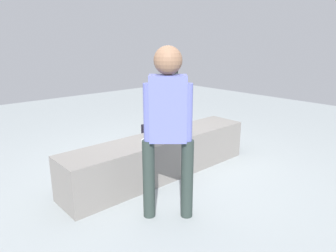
{
  "coord_description": "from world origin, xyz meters",
  "views": [
    {
      "loc": [
        -2.27,
        -2.66,
        1.61
      ],
      "look_at": [
        -0.23,
        -0.38,
        0.75
      ],
      "focal_mm": 32.59,
      "sensor_mm": 36.0,
      "label": 1
    }
  ],
  "objects_px": {
    "party_cup_red": "(90,177)",
    "gift_bag": "(186,140)",
    "handbag_black_leather": "(150,130)",
    "adult_standing": "(168,119)",
    "child_seated": "(169,118)",
    "water_bottle_near_gift": "(82,166)",
    "cake_box_white": "(135,148)",
    "cake_plate": "(151,139)"
  },
  "relations": [
    {
      "from": "child_seated",
      "to": "gift_bag",
      "type": "xyz_separation_m",
      "value": [
        0.82,
        0.51,
        -0.57
      ]
    },
    {
      "from": "gift_bag",
      "to": "party_cup_red",
      "type": "xyz_separation_m",
      "value": [
        -1.67,
        -0.06,
        -0.09
      ]
    },
    {
      "from": "gift_bag",
      "to": "water_bottle_near_gift",
      "type": "relative_size",
      "value": 1.71
    },
    {
      "from": "child_seated",
      "to": "gift_bag",
      "type": "height_order",
      "value": "child_seated"
    },
    {
      "from": "cake_plate",
      "to": "party_cup_red",
      "type": "relative_size",
      "value": 2.39
    },
    {
      "from": "gift_bag",
      "to": "cake_box_white",
      "type": "distance_m",
      "value": 0.8
    },
    {
      "from": "party_cup_red",
      "to": "handbag_black_leather",
      "type": "distance_m",
      "value": 1.76
    },
    {
      "from": "child_seated",
      "to": "cake_plate",
      "type": "height_order",
      "value": "child_seated"
    },
    {
      "from": "water_bottle_near_gift",
      "to": "handbag_black_leather",
      "type": "bearing_deg",
      "value": 19.06
    },
    {
      "from": "party_cup_red",
      "to": "gift_bag",
      "type": "bearing_deg",
      "value": 1.91
    },
    {
      "from": "child_seated",
      "to": "party_cup_red",
      "type": "xyz_separation_m",
      "value": [
        -0.85,
        0.46,
        -0.66
      ]
    },
    {
      "from": "handbag_black_leather",
      "to": "cake_plate",
      "type": "bearing_deg",
      "value": -127.98
    },
    {
      "from": "child_seated",
      "to": "party_cup_red",
      "type": "distance_m",
      "value": 1.17
    },
    {
      "from": "gift_bag",
      "to": "handbag_black_leather",
      "type": "bearing_deg",
      "value": 97.83
    },
    {
      "from": "child_seated",
      "to": "water_bottle_near_gift",
      "type": "distance_m",
      "value": 1.27
    },
    {
      "from": "adult_standing",
      "to": "party_cup_red",
      "type": "relative_size",
      "value": 16.68
    },
    {
      "from": "gift_bag",
      "to": "cake_box_white",
      "type": "relative_size",
      "value": 0.97
    },
    {
      "from": "cake_plate",
      "to": "handbag_black_leather",
      "type": "height_order",
      "value": "cake_plate"
    },
    {
      "from": "cake_box_white",
      "to": "cake_plate",
      "type": "bearing_deg",
      "value": -114.51
    },
    {
      "from": "party_cup_red",
      "to": "water_bottle_near_gift",
      "type": "bearing_deg",
      "value": 81.86
    },
    {
      "from": "gift_bag",
      "to": "water_bottle_near_gift",
      "type": "distance_m",
      "value": 1.64
    },
    {
      "from": "gift_bag",
      "to": "handbag_black_leather",
      "type": "height_order",
      "value": "handbag_black_leather"
    },
    {
      "from": "adult_standing",
      "to": "cake_plate",
      "type": "height_order",
      "value": "adult_standing"
    },
    {
      "from": "water_bottle_near_gift",
      "to": "handbag_black_leather",
      "type": "xyz_separation_m",
      "value": [
        1.52,
        0.52,
        0.05
      ]
    },
    {
      "from": "cake_box_white",
      "to": "handbag_black_leather",
      "type": "relative_size",
      "value": 0.89
    },
    {
      "from": "water_bottle_near_gift",
      "to": "cake_box_white",
      "type": "xyz_separation_m",
      "value": [
        0.92,
        0.14,
        -0.02
      ]
    },
    {
      "from": "cake_plate",
      "to": "party_cup_red",
      "type": "xyz_separation_m",
      "value": [
        -0.54,
        0.49,
        -0.47
      ]
    },
    {
      "from": "child_seated",
      "to": "gift_bag",
      "type": "bearing_deg",
      "value": 32.0
    },
    {
      "from": "gift_bag",
      "to": "handbag_black_leather",
      "type": "distance_m",
      "value": 0.77
    },
    {
      "from": "handbag_black_leather",
      "to": "adult_standing",
      "type": "bearing_deg",
      "value": -124.52
    },
    {
      "from": "water_bottle_near_gift",
      "to": "handbag_black_leather",
      "type": "relative_size",
      "value": 0.5
    },
    {
      "from": "adult_standing",
      "to": "water_bottle_near_gift",
      "type": "relative_size",
      "value": 8.57
    },
    {
      "from": "cake_box_white",
      "to": "handbag_black_leather",
      "type": "bearing_deg",
      "value": 32.59
    },
    {
      "from": "cake_box_white",
      "to": "gift_bag",
      "type": "bearing_deg",
      "value": -28.5
    },
    {
      "from": "child_seated",
      "to": "handbag_black_leather",
      "type": "height_order",
      "value": "child_seated"
    },
    {
      "from": "child_seated",
      "to": "water_bottle_near_gift",
      "type": "height_order",
      "value": "child_seated"
    },
    {
      "from": "party_cup_red",
      "to": "child_seated",
      "type": "bearing_deg",
      "value": -28.3
    },
    {
      "from": "adult_standing",
      "to": "cake_plate",
      "type": "bearing_deg",
      "value": 62.9
    },
    {
      "from": "adult_standing",
      "to": "gift_bag",
      "type": "xyz_separation_m",
      "value": [
        1.47,
        1.23,
        -0.81
      ]
    },
    {
      "from": "child_seated",
      "to": "adult_standing",
      "type": "height_order",
      "value": "adult_standing"
    },
    {
      "from": "water_bottle_near_gift",
      "to": "child_seated",
      "type": "bearing_deg",
      "value": -43.01
    },
    {
      "from": "cake_plate",
      "to": "party_cup_red",
      "type": "height_order",
      "value": "cake_plate"
    }
  ]
}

